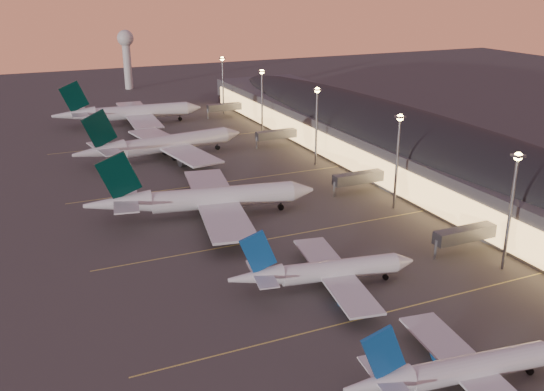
{
  "coord_description": "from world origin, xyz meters",
  "views": [
    {
      "loc": [
        -57.15,
        -86.41,
        58.5
      ],
      "look_at": [
        2.0,
        45.0,
        7.0
      ],
      "focal_mm": 40.0,
      "sensor_mm": 36.0,
      "label": 1
    }
  ],
  "objects": [
    {
      "name": "baggage_tug_c",
      "position": [
        11.85,
        10.72,
        0.5
      ],
      "size": [
        3.88,
        2.15,
        1.09
      ],
      "rotation": [
        0.0,
        0.0,
        0.19
      ],
      "color": "yellow",
      "rests_on": "ground"
    },
    {
      "name": "terminal_building",
      "position": [
        61.84,
        72.47,
        8.78
      ],
      "size": [
        56.35,
        255.0,
        17.46
      ],
      "color": "#49494D",
      "rests_on": "ground"
    },
    {
      "name": "radar_tower",
      "position": [
        10.0,
        260.0,
        21.87
      ],
      "size": [
        9.0,
        9.0,
        32.5
      ],
      "color": "silver",
      "rests_on": "ground"
    },
    {
      "name": "airliner_wide_far",
      "position": [
        -8.24,
        169.82,
        5.14
      ],
      "size": [
        62.42,
        56.89,
        19.98
      ],
      "rotation": [
        0.0,
        0.0,
        -0.05
      ],
      "color": "silver",
      "rests_on": "ground"
    },
    {
      "name": "ground",
      "position": [
        0.0,
        0.0,
        0.0
      ],
      "size": [
        700.0,
        700.0,
        0.0
      ],
      "primitive_type": "plane",
      "color": "#43413F"
    },
    {
      "name": "airliner_wide_mid",
      "position": [
        -8.67,
        112.99,
        5.05
      ],
      "size": [
        61.26,
        56.42,
        19.63
      ],
      "rotation": [
        0.0,
        0.0,
        0.16
      ],
      "color": "silver",
      "rests_on": "ground"
    },
    {
      "name": "light_masts",
      "position": [
        36.0,
        65.0,
        17.55
      ],
      "size": [
        2.2,
        217.2,
        25.9
      ],
      "color": "gray",
      "rests_on": "ground"
    },
    {
      "name": "airliner_narrow_south",
      "position": [
        -0.18,
        -28.32,
        3.46
      ],
      "size": [
        37.49,
        33.74,
        13.39
      ],
      "rotation": [
        0.0,
        0.0,
        -0.13
      ],
      "color": "silver",
      "rests_on": "ground"
    },
    {
      "name": "lane_markings",
      "position": [
        0.0,
        40.0,
        0.01
      ],
      "size": [
        90.0,
        180.36,
        0.0
      ],
      "color": "#D8C659",
      "rests_on": "ground"
    },
    {
      "name": "airliner_wide_near",
      "position": [
        -12.86,
        55.02,
        4.92
      ],
      "size": [
        59.61,
        55.0,
        19.13
      ],
      "rotation": [
        0.0,
        0.0,
        -0.17
      ],
      "color": "silver",
      "rests_on": "ground"
    },
    {
      "name": "airliner_narrow_north",
      "position": [
        -3.09,
        8.32,
        3.6
      ],
      "size": [
        38.88,
        35.12,
        13.91
      ],
      "rotation": [
        0.0,
        0.0,
        -0.17
      ],
      "color": "silver",
      "rests_on": "ground"
    }
  ]
}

